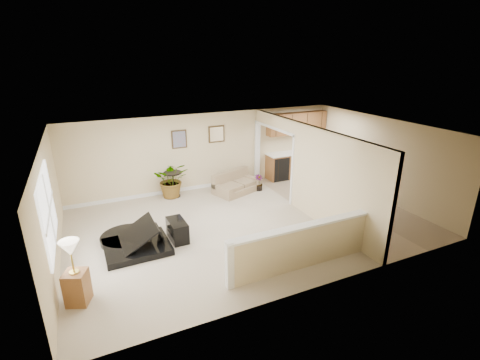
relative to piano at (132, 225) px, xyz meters
name	(u,v)px	position (x,y,z in m)	size (l,w,h in m)	color
floor	(248,223)	(2.94, 0.00, -0.57)	(9.00, 9.00, 0.00)	tan
back_wall	(208,151)	(2.94, 3.00, 0.68)	(9.00, 0.04, 2.50)	beige
front_wall	(320,230)	(2.94, -3.00, 0.68)	(9.00, 0.04, 2.50)	beige
left_wall	(50,210)	(-1.56, 0.00, 0.68)	(0.04, 6.00, 2.50)	beige
right_wall	(380,158)	(7.44, 0.00, 0.68)	(0.04, 6.00, 2.50)	beige
ceiling	(248,131)	(2.94, 0.00, 1.93)	(9.00, 6.00, 0.04)	silver
kitchen_vinyl	(341,203)	(6.09, 0.00, -0.56)	(2.70, 6.00, 0.01)	tan
interior_partition	(301,168)	(4.74, 0.26, 0.65)	(0.18, 5.99, 2.50)	beige
pony_half_wall	(300,246)	(3.01, -2.30, -0.05)	(3.42, 0.22, 1.00)	beige
left_window	(47,211)	(-1.55, -0.50, 0.88)	(0.05, 2.15, 1.45)	white
wall_art_left	(179,139)	(1.99, 2.97, 1.18)	(0.48, 0.04, 0.58)	#3C2C16
wall_mirror	(217,134)	(3.24, 2.97, 1.23)	(0.55, 0.04, 0.55)	#3C2C16
kitchen_cabinets	(294,153)	(6.13, 2.74, 0.30)	(2.36, 0.65, 2.33)	brown
piano	(132,225)	(0.00, 0.00, 0.00)	(1.73, 1.79, 1.36)	black
piano_bench	(177,230)	(1.02, -0.06, -0.32)	(0.37, 0.74, 0.49)	black
loveseat	(237,182)	(3.61, 2.23, -0.24)	(1.77, 1.32, 0.86)	tan
accent_table	(173,181)	(1.63, 2.65, -0.05)	(0.56, 0.56, 0.81)	black
palm_plant	(172,180)	(1.59, 2.65, 0.00)	(1.24, 1.15, 1.16)	black
small_plant	(258,184)	(4.31, 2.03, -0.35)	(0.32, 0.32, 0.52)	black
lamp_stand	(75,277)	(-1.21, -1.55, -0.03)	(0.48, 0.48, 1.26)	brown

